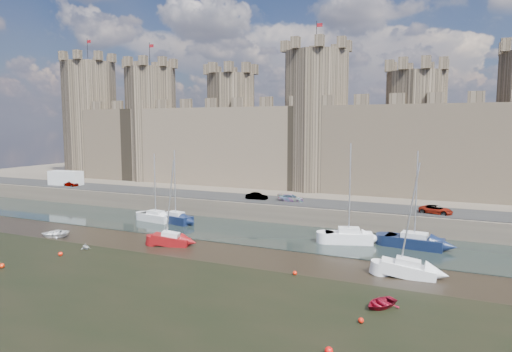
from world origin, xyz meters
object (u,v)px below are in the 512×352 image
object	(u,v)px
sailboat_0	(156,216)
sailboat_2	(349,236)
car_3	(436,210)
car_1	(257,196)
van	(66,178)
sailboat_5	(408,269)
sailboat_3	(414,241)
car_2	(291,198)
sailboat_4	(171,239)
sailboat_1	(176,218)
car_0	(70,183)

from	to	relation	value
sailboat_0	sailboat_2	size ratio (longest dim) A/B	0.83
car_3	sailboat_2	bearing A→B (deg)	146.86
car_1	van	world-z (taller)	van
sailboat_5	car_1	bearing A→B (deg)	136.57
sailboat_3	sailboat_2	bearing A→B (deg)	-165.85
car_3	sailboat_5	xyz separation A→B (m)	(-1.28, -18.08, -2.31)
car_2	car_3	xyz separation A→B (m)	(19.43, -1.24, 0.02)
car_1	sailboat_3	size ratio (longest dim) A/B	0.31
sailboat_2	sailboat_3	world-z (taller)	sailboat_2
car_2	sailboat_4	xyz separation A→B (m)	(-7.21, -19.27, -2.31)
car_3	sailboat_2	xyz separation A→B (m)	(-8.68, -9.01, -2.17)
car_3	sailboat_1	xyz separation A→B (m)	(-32.63, -8.32, -2.25)
car_2	sailboat_5	world-z (taller)	sailboat_5
sailboat_4	sailboat_5	bearing A→B (deg)	-16.56
sailboat_1	sailboat_5	bearing A→B (deg)	-5.57
van	sailboat_2	bearing A→B (deg)	-15.76
car_0	car_3	distance (m)	60.82
car_0	sailboat_4	xyz separation A→B (m)	(34.18, -18.24, -2.33)
car_0	car_1	distance (m)	36.30
sailboat_2	sailboat_5	bearing A→B (deg)	-68.28
sailboat_0	sailboat_3	bearing A→B (deg)	9.32
sailboat_0	sailboat_1	distance (m)	3.25
sailboat_2	sailboat_5	xyz separation A→B (m)	(7.40, -9.08, -0.14)
sailboat_0	sailboat_4	bearing A→B (deg)	-37.63
sailboat_1	sailboat_5	world-z (taller)	sailboat_5
car_3	sailboat_0	bearing A→B (deg)	113.99
car_3	sailboat_1	distance (m)	33.74
sailboat_1	sailboat_0	bearing A→B (deg)	-166.57
car_2	sailboat_1	xyz separation A→B (m)	(-13.20, -9.56, -2.24)
sailboat_1	car_0	bearing A→B (deg)	174.90
van	sailboat_3	distance (m)	61.56
car_0	sailboat_5	size ratio (longest dim) A/B	0.32
car_3	sailboat_2	size ratio (longest dim) A/B	0.35
car_0	van	xyz separation A→B (m)	(-1.74, 0.61, 0.76)
sailboat_0	car_3	bearing A→B (deg)	21.70
car_2	sailboat_3	xyz separation A→B (m)	(17.73, -9.17, -2.22)
car_2	sailboat_4	size ratio (longest dim) A/B	0.38
van	sailboat_1	distance (m)	31.44
sailboat_1	sailboat_2	bearing A→B (deg)	10.08
sailboat_4	sailboat_5	xyz separation A→B (m)	(25.35, -0.06, 0.02)
car_2	sailboat_0	distance (m)	19.21
van	sailboat_4	distance (m)	40.69
car_1	sailboat_4	xyz separation A→B (m)	(-2.12, -18.68, -2.31)
car_3	sailboat_0	distance (m)	36.92
car_0	car_2	world-z (taller)	car_0
car_1	car_2	xyz separation A→B (m)	(5.09, 0.58, -0.00)
sailboat_5	sailboat_0	bearing A→B (deg)	159.84
car_0	sailboat_4	bearing A→B (deg)	-112.90
car_1	sailboat_4	world-z (taller)	sailboat_4
car_2	sailboat_3	bearing A→B (deg)	-121.25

